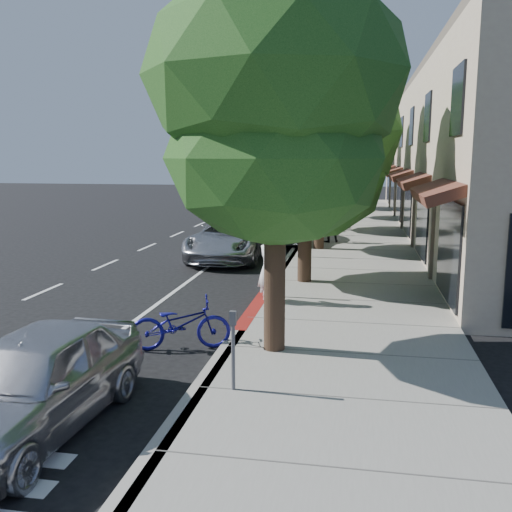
% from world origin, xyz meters
% --- Properties ---
extents(ground, '(120.00, 120.00, 0.00)m').
position_xyz_m(ground, '(0.00, 0.00, 0.00)').
color(ground, black).
rests_on(ground, ground).
extents(sidewalk, '(4.60, 56.00, 0.15)m').
position_xyz_m(sidewalk, '(2.30, 8.00, 0.07)').
color(sidewalk, gray).
rests_on(sidewalk, ground).
extents(curb, '(0.30, 56.00, 0.15)m').
position_xyz_m(curb, '(0.00, 8.00, 0.07)').
color(curb, '#9E998E').
rests_on(curb, ground).
extents(curb_red_segment, '(0.32, 4.00, 0.15)m').
position_xyz_m(curb_red_segment, '(0.00, 1.00, 0.07)').
color(curb_red_segment, maroon).
rests_on(curb_red_segment, ground).
extents(storefront_building, '(10.00, 36.00, 7.00)m').
position_xyz_m(storefront_building, '(9.60, 18.00, 3.50)').
color(storefront_building, beige).
rests_on(storefront_building, ground).
extents(street_tree_0, '(4.68, 4.68, 7.98)m').
position_xyz_m(street_tree_0, '(0.90, -2.00, 4.97)').
color(street_tree_0, black).
rests_on(street_tree_0, ground).
extents(street_tree_1, '(5.37, 5.37, 7.26)m').
position_xyz_m(street_tree_1, '(0.90, 4.00, 4.27)').
color(street_tree_1, black).
rests_on(street_tree_1, ground).
extents(street_tree_2, '(4.92, 4.92, 7.86)m').
position_xyz_m(street_tree_2, '(0.90, 10.00, 4.83)').
color(street_tree_2, black).
rests_on(street_tree_2, ground).
extents(street_tree_3, '(5.11, 5.11, 7.48)m').
position_xyz_m(street_tree_3, '(0.90, 16.00, 4.50)').
color(street_tree_3, black).
rests_on(street_tree_3, ground).
extents(street_tree_4, '(4.34, 4.34, 7.86)m').
position_xyz_m(street_tree_4, '(0.90, 22.00, 4.96)').
color(street_tree_4, black).
rests_on(street_tree_4, ground).
extents(street_tree_5, '(4.80, 4.80, 7.73)m').
position_xyz_m(street_tree_5, '(0.90, 28.00, 4.75)').
color(street_tree_5, black).
rests_on(street_tree_5, ground).
extents(cyclist, '(0.75, 0.85, 1.95)m').
position_xyz_m(cyclist, '(0.22, 1.51, 0.97)').
color(cyclist, white).
rests_on(cyclist, ground).
extents(bicycle, '(2.06, 1.25, 1.02)m').
position_xyz_m(bicycle, '(-0.96, -1.91, 0.51)').
color(bicycle, navy).
rests_on(bicycle, ground).
extents(silver_suv, '(2.54, 5.45, 1.51)m').
position_xyz_m(silver_suv, '(-2.20, 8.00, 0.76)').
color(silver_suv, '#B0B1B5').
rests_on(silver_suv, ground).
extents(dark_sedan, '(1.69, 4.63, 1.51)m').
position_xyz_m(dark_sedan, '(-0.50, 12.12, 0.76)').
color(dark_sedan, black).
rests_on(dark_sedan, ground).
extents(white_pickup, '(3.06, 5.99, 1.67)m').
position_xyz_m(white_pickup, '(-0.50, 17.10, 0.83)').
color(white_pickup, white).
rests_on(white_pickup, ground).
extents(dark_suv_far, '(1.75, 4.30, 1.46)m').
position_xyz_m(dark_suv_far, '(-1.21, 26.26, 0.73)').
color(dark_suv_far, black).
rests_on(dark_suv_far, ground).
extents(near_car_a, '(1.90, 4.28, 1.43)m').
position_xyz_m(near_car_a, '(-1.91, -5.50, 0.71)').
color(near_car_a, silver).
rests_on(near_car_a, ground).
extents(pedestrian, '(0.97, 0.86, 1.64)m').
position_xyz_m(pedestrian, '(1.21, 11.75, 0.97)').
color(pedestrian, black).
rests_on(pedestrian, sidewalk).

